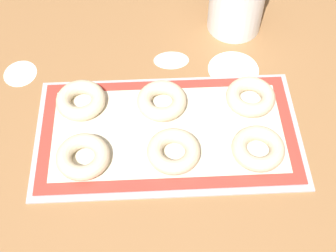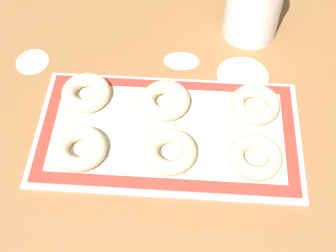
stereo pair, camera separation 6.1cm
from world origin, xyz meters
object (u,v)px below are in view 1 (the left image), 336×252
baking_tray (168,132)px  bagel_front_left (83,157)px  bagel_front_center (174,151)px  bagel_front_right (258,148)px  bagel_back_left (81,100)px  bagel_back_center (163,101)px  bagel_back_right (251,97)px

baking_tray → bagel_front_left: size_ratio=5.19×
bagel_front_center → bagel_front_right: size_ratio=1.00×
bagel_front_left → bagel_back_left: 0.14m
baking_tray → bagel_back_center: 0.07m
bagel_back_left → bagel_back_center: 0.17m
baking_tray → bagel_back_left: size_ratio=5.19×
bagel_back_center → bagel_back_right: size_ratio=1.00×
bagel_front_left → bagel_front_right: bearing=0.5°
bagel_front_right → bagel_back_right: (0.00, 0.13, 0.00)m
bagel_front_right → bagel_back_center: bearing=144.6°
bagel_front_center → bagel_front_right: same height
bagel_front_left → bagel_back_right: (0.34, 0.13, 0.00)m
bagel_front_left → bagel_front_right: size_ratio=1.00×
bagel_back_left → bagel_back_right: (0.35, -0.01, 0.00)m
bagel_back_right → bagel_back_left: bearing=178.8°
bagel_front_right → bagel_back_center: (-0.18, 0.12, 0.00)m
bagel_back_center → bagel_back_right: bearing=0.5°
baking_tray → bagel_back_center: (-0.01, 0.06, 0.02)m
bagel_front_center → bagel_back_center: size_ratio=1.00×
bagel_back_center → bagel_front_center: bearing=-83.1°
bagel_front_left → baking_tray: bearing=21.2°
baking_tray → bagel_back_center: size_ratio=5.19×
baking_tray → bagel_front_left: bearing=-158.8°
bagel_back_center → bagel_front_right: bearing=-35.4°
baking_tray → bagel_back_right: bearing=20.9°
baking_tray → bagel_front_center: (0.01, -0.06, 0.02)m
baking_tray → bagel_front_center: bagel_front_center is taller
bagel_front_left → bagel_front_center: bearing=1.4°
bagel_back_left → bagel_back_right: same height
bagel_front_center → bagel_back_left: bearing=144.0°
bagel_front_center → bagel_back_right: 0.21m
bagel_back_right → bagel_front_left: bearing=-159.0°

